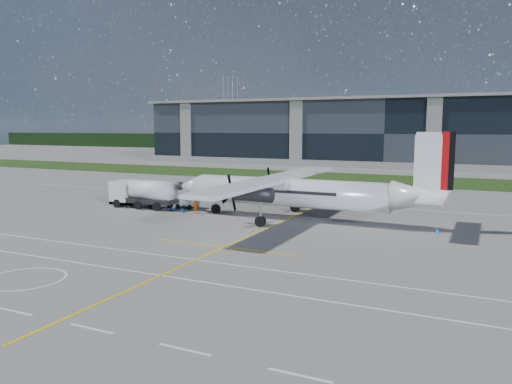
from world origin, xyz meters
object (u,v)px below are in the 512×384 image
object	(u,v)px
ground_crew_person	(196,205)
safety_cone_tail	(437,231)
pylon_west	(230,112)
fuel_tanker_truck	(139,194)
safety_cone_nose_port	(183,210)
safety_cone_nose_stbd	(192,207)
baggage_tug	(187,201)
safety_cone_fwd	(174,208)
safety_cone_stbdwing	(319,197)
turboprop_aircraft	(299,176)

from	to	relation	value
ground_crew_person	safety_cone_tail	distance (m)	23.91
pylon_west	fuel_tanker_truck	world-z (taller)	pylon_west
safety_cone_nose_port	safety_cone_nose_stbd	bearing A→B (deg)	95.45
baggage_tug	safety_cone_fwd	xyz separation A→B (m)	(-0.72, -1.66, -0.52)
safety_cone_nose_stbd	pylon_west	bearing A→B (deg)	116.64
baggage_tug	safety_cone_nose_stbd	bearing A→B (deg)	-28.96
pylon_west	safety_cone_nose_port	distance (m)	161.82
safety_cone_stbdwing	safety_cone_fwd	bearing A→B (deg)	-127.88
turboprop_aircraft	safety_cone_stbdwing	distance (m)	15.83
ground_crew_person	safety_cone_stbdwing	world-z (taller)	ground_crew_person
turboprop_aircraft	safety_cone_tail	bearing A→B (deg)	-3.43
safety_cone_tail	turboprop_aircraft	bearing A→B (deg)	176.57
ground_crew_person	turboprop_aircraft	bearing A→B (deg)	-70.44
safety_cone_fwd	safety_cone_stbdwing	world-z (taller)	same
safety_cone_stbdwing	turboprop_aircraft	bearing A→B (deg)	-79.22
safety_cone_tail	safety_cone_nose_stbd	xyz separation A→B (m)	(-25.77, 1.86, 0.00)
safety_cone_stbdwing	safety_cone_nose_port	world-z (taller)	same
safety_cone_fwd	pylon_west	bearing A→B (deg)	115.92
ground_crew_person	safety_cone_nose_port	distance (m)	1.81
pylon_west	safety_cone_tail	size ratio (longest dim) A/B	60.00
pylon_west	safety_cone_stbdwing	size ratio (longest dim) A/B	60.00
baggage_tug	safety_cone_nose_stbd	size ratio (longest dim) A/B	5.12
turboprop_aircraft	ground_crew_person	bearing A→B (deg)	-174.28
safety_cone_fwd	safety_cone_nose_stbd	xyz separation A→B (m)	(1.66, 1.13, 0.00)
ground_crew_person	safety_cone_tail	world-z (taller)	ground_crew_person
safety_cone_nose_stbd	safety_cone_fwd	bearing A→B (deg)	-145.63
fuel_tanker_truck	safety_cone_nose_port	size ratio (longest dim) A/B	16.64
pylon_west	turboprop_aircraft	size ratio (longest dim) A/B	1.04
ground_crew_person	safety_cone_stbdwing	size ratio (longest dim) A/B	3.90
safety_cone_tail	safety_cone_nose_stbd	distance (m)	25.83
turboprop_aircraft	ground_crew_person	xyz separation A→B (m)	(-11.06, -1.11, -3.35)
turboprop_aircraft	ground_crew_person	distance (m)	11.61
turboprop_aircraft	safety_cone_nose_stbd	distance (m)	13.60
pylon_west	ground_crew_person	world-z (taller)	pylon_west
turboprop_aircraft	ground_crew_person	world-z (taller)	turboprop_aircraft
turboprop_aircraft	baggage_tug	distance (m)	14.41
baggage_tug	fuel_tanker_truck	bearing A→B (deg)	-159.89
pylon_west	baggage_tug	distance (m)	158.88
pylon_west	fuel_tanker_truck	distance (m)	158.30
turboprop_aircraft	fuel_tanker_truck	distance (m)	19.22
turboprop_aircraft	safety_cone_nose_port	xyz separation A→B (m)	(-12.72, -1.06, -4.08)
safety_cone_stbdwing	fuel_tanker_truck	bearing A→B (deg)	-136.56
safety_cone_tail	safety_cone_nose_stbd	world-z (taller)	same
baggage_tug	safety_cone_fwd	world-z (taller)	baggage_tug
fuel_tanker_truck	turboprop_aircraft	bearing A→B (deg)	0.83
ground_crew_person	safety_cone_nose_port	bearing A→B (deg)	102.27
ground_crew_person	safety_cone_fwd	distance (m)	3.75
safety_cone_nose_stbd	safety_cone_stbdwing	distance (m)	17.19
baggage_tug	safety_cone_nose_port	bearing A→B (deg)	-66.73
ground_crew_person	safety_cone_nose_port	xyz separation A→B (m)	(-1.66, 0.05, -0.73)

